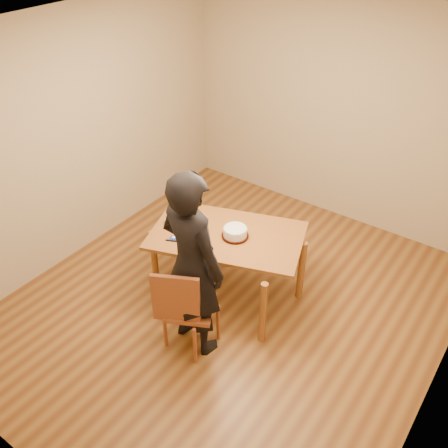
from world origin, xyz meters
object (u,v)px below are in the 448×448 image
Objects in this scene: dining_table at (227,236)px; person at (192,265)px; dining_chair at (191,307)px; cake at (235,232)px; cake_plate at (235,236)px.

person reaches higher than dining_table.
dining_table is 3.61× the size of dining_chair.
dining_chair is 0.87m from cake.
dining_table reaches higher than dining_chair.
cake_plate reaches higher than dining_table.
cake_plate is 1.14× the size of cake.
cake_plate is at bearing 67.05° from dining_chair.
dining_table is at bearing -172.45° from cake.
dining_table is at bearing -70.31° from person.
cake reaches higher than dining_table.
person is at bearing -85.38° from cake_plate.
person is at bearing -85.38° from cake.
cake is 0.13× the size of person.
dining_chair is at bearing 98.08° from person.
cake_plate is at bearing -11.69° from dining_table.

